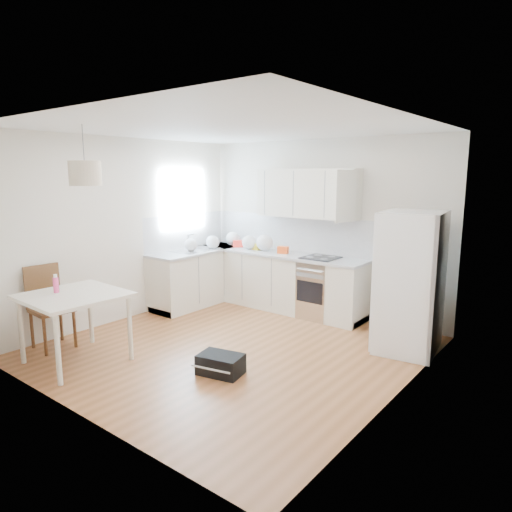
{
  "coord_description": "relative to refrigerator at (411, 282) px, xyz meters",
  "views": [
    {
      "loc": [
        3.6,
        -4.14,
        2.18
      ],
      "look_at": [
        0.05,
        0.4,
        1.13
      ],
      "focal_mm": 32.0,
      "sensor_mm": 36.0,
      "label": 1
    }
  ],
  "objects": [
    {
      "name": "backsplash_left",
      "position": [
        -3.84,
        -0.13,
        0.34
      ],
      "size": [
        0.01,
        1.8,
        0.58
      ],
      "primitive_type": "cube",
      "color": "white",
      "rests_on": "wall_left"
    },
    {
      "name": "grocery_bag_a",
      "position": [
        -3.37,
        0.56,
        0.17
      ],
      "size": [
        0.27,
        0.23,
        0.24
      ],
      "primitive_type": "ellipsoid",
      "color": "white",
      "rests_on": "counter_back"
    },
    {
      "name": "dining_table",
      "position": [
        -2.91,
        -2.77,
        -0.14
      ],
      "size": [
        1.07,
        1.07,
        0.82
      ],
      "rotation": [
        0.0,
        0.0,
        -0.04
      ],
      "color": "beige",
      "rests_on": "floor"
    },
    {
      "name": "counter_back",
      "position": [
        -2.34,
        0.47,
        0.03
      ],
      "size": [
        3.02,
        0.64,
        0.04
      ],
      "primitive_type": "cube",
      "color": "#A6A8AA",
      "rests_on": "cabinets_back"
    },
    {
      "name": "backsplash_back",
      "position": [
        -2.34,
        0.76,
        0.34
      ],
      "size": [
        3.0,
        0.01,
        0.58
      ],
      "primitive_type": "cube",
      "color": "white",
      "rests_on": "wall_back"
    },
    {
      "name": "gym_bag",
      "position": [
        -1.36,
        -1.99,
        -0.76
      ],
      "size": [
        0.54,
        0.41,
        0.22
      ],
      "primitive_type": "cube",
      "rotation": [
        0.0,
        0.0,
        0.22
      ],
      "color": "black",
      "rests_on": "floor"
    },
    {
      "name": "sink",
      "position": [
        -3.54,
        -0.18,
        0.05
      ],
      "size": [
        0.5,
        0.8,
        0.16
      ],
      "primitive_type": null,
      "color": "silver",
      "rests_on": "counter_left"
    },
    {
      "name": "refrigerator",
      "position": [
        0.0,
        0.0,
        0.0
      ],
      "size": [
        0.94,
        0.97,
        1.73
      ],
      "primitive_type": null,
      "rotation": [
        0.0,
        0.0,
        0.13
      ],
      "color": "white",
      "rests_on": "floor"
    },
    {
      "name": "snack_red",
      "position": [
        -3.2,
        0.5,
        0.11
      ],
      "size": [
        0.2,
        0.19,
        0.12
      ],
      "primitive_type": "cube",
      "rotation": [
        0.0,
        0.0,
        0.62
      ],
      "color": "red",
      "rests_on": "counter_back"
    },
    {
      "name": "wall_right",
      "position": [
        0.36,
        -1.33,
        0.48
      ],
      "size": [
        0.0,
        4.2,
        4.2
      ],
      "primitive_type": "plane",
      "rotation": [
        1.57,
        0.0,
        -1.57
      ],
      "color": "white",
      "rests_on": "floor"
    },
    {
      "name": "wall_back",
      "position": [
        -1.74,
        0.77,
        0.48
      ],
      "size": [
        4.2,
        0.0,
        4.2
      ],
      "primitive_type": "plane",
      "rotation": [
        1.57,
        0.0,
        0.0
      ],
      "color": "white",
      "rests_on": "floor"
    },
    {
      "name": "snack_yellow",
      "position": [
        -2.79,
        0.47,
        0.11
      ],
      "size": [
        0.18,
        0.13,
        0.11
      ],
      "primitive_type": "cube",
      "rotation": [
        0.0,
        0.0,
        -0.24
      ],
      "color": "yellow",
      "rests_on": "counter_back"
    },
    {
      "name": "ceiling",
      "position": [
        -1.74,
        -1.33,
        1.83
      ],
      "size": [
        4.2,
        4.2,
        0.0
      ],
      "primitive_type": "plane",
      "rotation": [
        3.14,
        0.0,
        0.0
      ],
      "color": "white",
      "rests_on": "wall_back"
    },
    {
      "name": "window_glassblock",
      "position": [
        -3.83,
        -0.18,
        0.88
      ],
      "size": [
        0.02,
        1.0,
        1.0
      ],
      "primitive_type": "cube",
      "color": "#BFE0F9",
      "rests_on": "wall_left"
    },
    {
      "name": "snack_orange",
      "position": [
        -2.22,
        0.44,
        0.11
      ],
      "size": [
        0.19,
        0.14,
        0.11
      ],
      "primitive_type": "cube",
      "rotation": [
        0.0,
        0.0,
        0.25
      ],
      "color": "#DF4713",
      "rests_on": "counter_back"
    },
    {
      "name": "dining_chair",
      "position": [
        -3.54,
        -2.72,
        -0.35
      ],
      "size": [
        0.47,
        0.47,
        1.04
      ],
      "primitive_type": null,
      "rotation": [
        0.0,
        0.0,
        -0.07
      ],
      "color": "#442414",
      "rests_on": "floor"
    },
    {
      "name": "grocery_bag_c",
      "position": [
        -2.6,
        0.46,
        0.19
      ],
      "size": [
        0.3,
        0.25,
        0.27
      ],
      "primitive_type": "ellipsoid",
      "color": "white",
      "rests_on": "counter_back"
    },
    {
      "name": "wall_left",
      "position": [
        -3.84,
        -1.33,
        0.48
      ],
      "size": [
        0.0,
        4.2,
        4.2
      ],
      "primitive_type": "plane",
      "rotation": [
        1.57,
        0.0,
        1.57
      ],
      "color": "white",
      "rests_on": "floor"
    },
    {
      "name": "cabinets_back",
      "position": [
        -2.34,
        0.47,
        -0.43
      ],
      "size": [
        3.0,
        0.6,
        0.88
      ],
      "primitive_type": "cube",
      "color": "silver",
      "rests_on": "floor"
    },
    {
      "name": "pendant_lamp",
      "position": [
        -2.74,
        -2.63,
        1.31
      ],
      "size": [
        0.41,
        0.41,
        0.27
      ],
      "primitive_type": "cylinder",
      "rotation": [
        0.0,
        0.0,
        -0.23
      ],
      "color": "beige",
      "rests_on": "ceiling"
    },
    {
      "name": "upper_cabinets",
      "position": [
        -1.89,
        0.61,
        1.01
      ],
      "size": [
        1.7,
        0.32,
        0.75
      ],
      "primitive_type": "cube",
      "color": "silver",
      "rests_on": "wall_back"
    },
    {
      "name": "counter_left",
      "position": [
        -3.54,
        -0.13,
        0.03
      ],
      "size": [
        0.64,
        1.82,
        0.04
      ],
      "primitive_type": "cube",
      "color": "#A6A8AA",
      "rests_on": "cabinets_left"
    },
    {
      "name": "grocery_bag_e",
      "position": [
        -3.55,
        -0.29,
        0.16
      ],
      "size": [
        0.23,
        0.2,
        0.21
      ],
      "primitive_type": "ellipsoid",
      "color": "white",
      "rests_on": "counter_left"
    },
    {
      "name": "grocery_bag_b",
      "position": [
        -2.9,
        0.43,
        0.17
      ],
      "size": [
        0.26,
        0.22,
        0.23
      ],
      "primitive_type": "ellipsoid",
      "color": "white",
      "rests_on": "counter_back"
    },
    {
      "name": "range_oven",
      "position": [
        -1.54,
        0.47,
        -0.43
      ],
      "size": [
        0.5,
        0.61,
        0.88
      ],
      "primitive_type": null,
      "color": "silver",
      "rests_on": "floor"
    },
    {
      "name": "grocery_bag_d",
      "position": [
        -3.44,
        0.11,
        0.16
      ],
      "size": [
        0.24,
        0.21,
        0.22
      ],
      "primitive_type": "ellipsoid",
      "color": "white",
      "rests_on": "counter_back"
    },
    {
      "name": "floor",
      "position": [
        -1.74,
        -1.33,
        -0.87
      ],
      "size": [
        4.2,
        4.2,
        0.0
      ],
      "primitive_type": "plane",
      "color": "brown",
      "rests_on": "ground"
    },
    {
      "name": "cabinets_left",
      "position": [
        -3.54,
        -0.13,
        -0.43
      ],
      "size": [
        0.6,
        1.8,
        0.88
      ],
      "primitive_type": "cube",
      "color": "silver",
      "rests_on": "floor"
    },
    {
      "name": "drink_bottle",
      "position": [
        -3.12,
        -2.86,
        0.06
      ],
      "size": [
        0.08,
        0.08,
        0.22
      ],
      "primitive_type": "cylinder",
      "rotation": [
        0.0,
        0.0,
        0.24
      ],
      "color": "#EB417E",
      "rests_on": "dining_table"
    }
  ]
}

